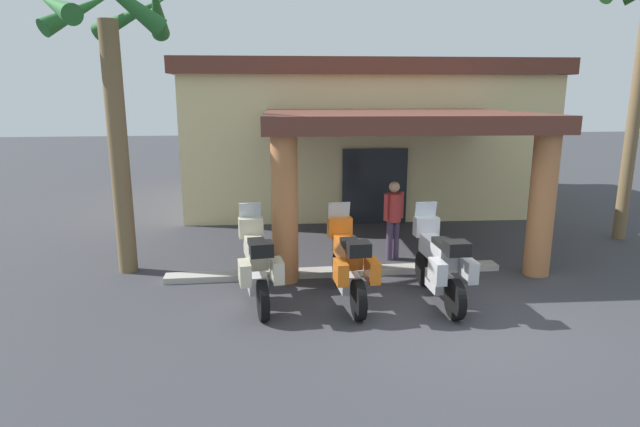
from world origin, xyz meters
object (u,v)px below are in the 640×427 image
Objects in this scene: motorcycle_silver at (440,263)px; palm_tree_roadside at (113,62)px; pedestrian at (393,215)px; motorcycle_orange at (349,263)px; motorcycle_cream at (257,264)px; motel_building at (358,133)px.

motorcycle_silver is 7.10m from palm_tree_roadside.
motorcycle_silver is 1.28× the size of pedestrian.
motorcycle_orange is 1.58m from motorcycle_silver.
motorcycle_orange is at bearing -102.61° from motorcycle_cream.
motel_building reaches higher than motorcycle_orange.
motorcycle_cream is at bearing -108.83° from motel_building.
palm_tree_roadside is (-5.75, 2.34, 3.44)m from motorcycle_silver.
palm_tree_roadside is (-5.56, -0.08, 3.14)m from pedestrian.
pedestrian is at bearing -91.43° from motel_building.
motorcycle_cream is at bearing 81.57° from motorcycle_orange.
pedestrian is (2.96, 2.10, 0.31)m from motorcycle_cream.
motorcycle_cream is 3.64m from pedestrian.
motorcycle_cream is 1.00× the size of motorcycle_orange.
motel_building reaches higher than motorcycle_cream.
pedestrian is at bearing -33.93° from motorcycle_orange.
palm_tree_roadside reaches higher than motorcycle_silver.
motorcycle_orange is 2.67m from pedestrian.
pedestrian is (-0.19, 2.43, 0.31)m from motorcycle_silver.
motorcycle_orange is at bearing -99.15° from motel_building.
motel_building is 6.74m from pedestrian.
palm_tree_roadside is at bearing -115.31° from pedestrian.
palm_tree_roadside is (-4.18, 2.18, 3.44)m from motorcycle_orange.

